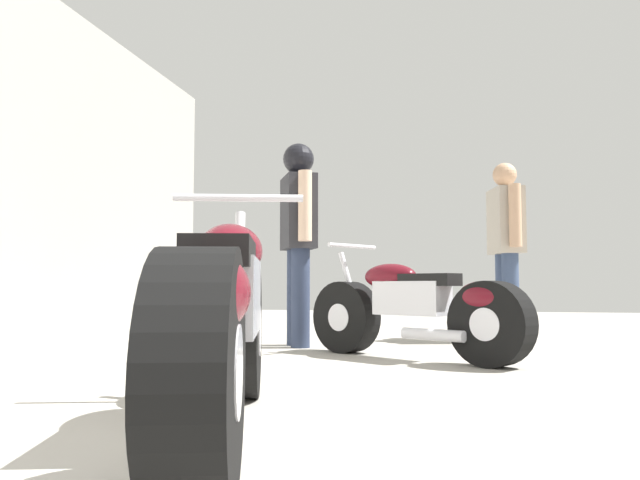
{
  "coord_description": "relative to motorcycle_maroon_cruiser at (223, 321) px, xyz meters",
  "views": [
    {
      "loc": [
        0.58,
        -0.0,
        0.52
      ],
      "look_at": [
        -0.21,
        3.76,
        0.81
      ],
      "focal_mm": 34.97,
      "sensor_mm": 36.0,
      "label": 1
    }
  ],
  "objects": [
    {
      "name": "mechanic_in_blue",
      "position": [
        1.32,
        4.16,
        0.57
      ],
      "size": [
        0.34,
        0.69,
        1.72
      ],
      "color": "#384766",
      "rests_on": "ground_plane"
    },
    {
      "name": "motorcycle_black_naked",
      "position": [
        0.54,
        2.42,
        -0.04
      ],
      "size": [
        1.63,
        1.13,
        0.85
      ],
      "color": "black",
      "rests_on": "ground_plane"
    },
    {
      "name": "motorcycle_maroon_cruiser",
      "position": [
        0.0,
        0.0,
        0.0
      ],
      "size": [
        0.82,
        2.01,
        0.95
      ],
      "color": "black",
      "rests_on": "ground_plane"
    },
    {
      "name": "ground_plane",
      "position": [
        0.21,
        1.75,
        -0.4
      ],
      "size": [
        18.46,
        18.46,
        0.0
      ],
      "primitive_type": "plane",
      "color": "#A8A399"
    },
    {
      "name": "mechanic_with_helmet",
      "position": [
        -0.51,
        3.19,
        0.67
      ],
      "size": [
        0.42,
        0.68,
        1.78
      ],
      "color": "#2D3851",
      "rests_on": "ground_plane"
    }
  ]
}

